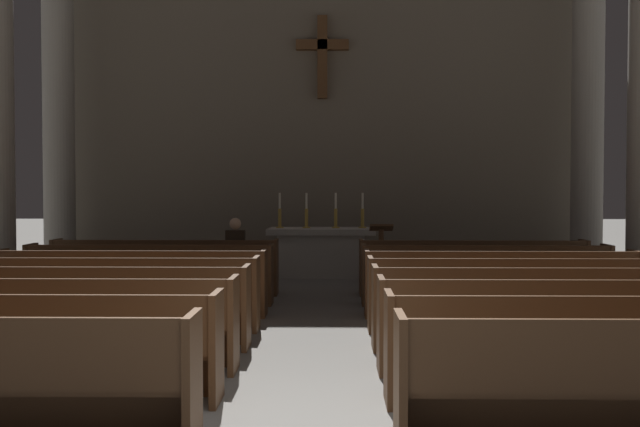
{
  "coord_description": "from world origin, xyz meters",
  "views": [
    {
      "loc": [
        0.26,
        -5.34,
        1.83
      ],
      "look_at": [
        0.0,
        9.15,
        1.35
      ],
      "focal_mm": 42.96,
      "sensor_mm": 36.0,
      "label": 1
    }
  ],
  "objects_px": {
    "pew_right_row_5": "(520,294)",
    "column_left_fourth": "(58,98)",
    "pew_left_row_5": "(109,293)",
    "column_right_fourth": "(588,97)",
    "pew_left_row_8": "(165,267)",
    "pew_right_row_4": "(543,308)",
    "pew_left_row_7": "(150,274)",
    "altar": "(321,251)",
    "pew_right_row_6": "(501,283)",
    "lectern": "(381,256)",
    "pew_left_row_6": "(131,283)",
    "pew_right_row_3": "(574,325)",
    "candlestick_outer_left": "(280,217)",
    "pew_right_row_8": "(472,267)",
    "candlestick_inner_right": "(336,217)",
    "pew_left_row_4": "(80,307)",
    "lone_worshipper": "(236,254)",
    "pew_right_row_2": "(615,349)",
    "pew_right_row_7": "(485,275)",
    "pew_left_row_3": "(43,324)",
    "candlestick_outer_right": "(362,217)",
    "candlestick_inner_left": "(306,217)"
  },
  "relations": [
    {
      "from": "pew_right_row_5",
      "to": "column_left_fourth",
      "type": "bearing_deg",
      "value": 141.82
    },
    {
      "from": "pew_left_row_5",
      "to": "column_right_fourth",
      "type": "distance_m",
      "value": 10.93
    },
    {
      "from": "pew_left_row_8",
      "to": "pew_right_row_4",
      "type": "distance_m",
      "value": 6.86
    },
    {
      "from": "pew_left_row_7",
      "to": "altar",
      "type": "height_order",
      "value": "altar"
    },
    {
      "from": "pew_right_row_6",
      "to": "lectern",
      "type": "distance_m",
      "value": 3.94
    },
    {
      "from": "column_right_fourth",
      "to": "pew_right_row_4",
      "type": "bearing_deg",
      "value": -111.34
    },
    {
      "from": "pew_left_row_6",
      "to": "column_left_fourth",
      "type": "distance_m",
      "value": 6.92
    },
    {
      "from": "pew_left_row_5",
      "to": "column_right_fourth",
      "type": "relative_size",
      "value": 0.5
    },
    {
      "from": "pew_right_row_5",
      "to": "pew_left_row_5",
      "type": "bearing_deg",
      "value": 180.0
    },
    {
      "from": "pew_right_row_6",
      "to": "column_left_fourth",
      "type": "xyz_separation_m",
      "value": [
        -8.2,
        5.35,
        3.26
      ]
    },
    {
      "from": "pew_right_row_3",
      "to": "lectern",
      "type": "relative_size",
      "value": 3.34
    },
    {
      "from": "pew_right_row_4",
      "to": "candlestick_outer_left",
      "type": "height_order",
      "value": "candlestick_outer_left"
    },
    {
      "from": "pew_right_row_8",
      "to": "candlestick_outer_left",
      "type": "distance_m",
      "value": 4.44
    },
    {
      "from": "candlestick_inner_right",
      "to": "pew_left_row_7",
      "type": "bearing_deg",
      "value": -127.91
    },
    {
      "from": "pew_left_row_4",
      "to": "pew_right_row_5",
      "type": "relative_size",
      "value": 1.0
    },
    {
      "from": "pew_left_row_5",
      "to": "lone_worshipper",
      "type": "distance_m",
      "value": 3.56
    },
    {
      "from": "pew_right_row_4",
      "to": "lone_worshipper",
      "type": "relative_size",
      "value": 2.92
    },
    {
      "from": "pew_right_row_2",
      "to": "pew_right_row_6",
      "type": "distance_m",
      "value": 4.41
    },
    {
      "from": "pew_left_row_8",
      "to": "lectern",
      "type": "height_order",
      "value": "lectern"
    },
    {
      "from": "pew_right_row_8",
      "to": "lectern",
      "type": "distance_m",
      "value": 2.07
    },
    {
      "from": "pew_right_row_4",
      "to": "pew_right_row_7",
      "type": "relative_size",
      "value": 1.0
    },
    {
      "from": "pew_left_row_3",
      "to": "candlestick_outer_right",
      "type": "relative_size",
      "value": 5.35
    },
    {
      "from": "pew_left_row_7",
      "to": "pew_right_row_4",
      "type": "height_order",
      "value": "same"
    },
    {
      "from": "lectern",
      "to": "pew_right_row_7",
      "type": "bearing_deg",
      "value": -60.2
    },
    {
      "from": "pew_left_row_8",
      "to": "altar",
      "type": "relative_size",
      "value": 1.75
    },
    {
      "from": "pew_right_row_2",
      "to": "candlestick_outer_left",
      "type": "relative_size",
      "value": 5.35
    },
    {
      "from": "pew_left_row_3",
      "to": "pew_right_row_2",
      "type": "bearing_deg",
      "value": -11.86
    },
    {
      "from": "pew_left_row_6",
      "to": "pew_right_row_5",
      "type": "bearing_deg",
      "value": -11.86
    },
    {
      "from": "pew_left_row_5",
      "to": "pew_right_row_5",
      "type": "xyz_separation_m",
      "value": [
        5.25,
        0.0,
        0.0
      ]
    },
    {
      "from": "pew_left_row_8",
      "to": "column_left_fourth",
      "type": "distance_m",
      "value": 5.41
    },
    {
      "from": "pew_left_row_3",
      "to": "column_right_fourth",
      "type": "relative_size",
      "value": 0.5
    },
    {
      "from": "altar",
      "to": "lone_worshipper",
      "type": "height_order",
      "value": "lone_worshipper"
    },
    {
      "from": "pew_right_row_3",
      "to": "pew_right_row_5",
      "type": "relative_size",
      "value": 1.0
    },
    {
      "from": "pew_left_row_6",
      "to": "pew_right_row_3",
      "type": "distance_m",
      "value": 6.2
    },
    {
      "from": "pew_left_row_3",
      "to": "pew_right_row_8",
      "type": "xyz_separation_m",
      "value": [
        5.25,
        5.51,
        0.0
      ]
    },
    {
      "from": "pew_right_row_2",
      "to": "pew_right_row_6",
      "type": "relative_size",
      "value": 1.0
    },
    {
      "from": "pew_left_row_6",
      "to": "pew_right_row_8",
      "type": "height_order",
      "value": "same"
    },
    {
      "from": "pew_right_row_3",
      "to": "pew_left_row_4",
      "type": "bearing_deg",
      "value": 168.14
    },
    {
      "from": "pew_left_row_6",
      "to": "pew_right_row_7",
      "type": "distance_m",
      "value": 5.36
    },
    {
      "from": "pew_right_row_6",
      "to": "pew_right_row_7",
      "type": "xyz_separation_m",
      "value": [
        0.0,
        1.1,
        0.0
      ]
    },
    {
      "from": "pew_left_row_3",
      "to": "altar",
      "type": "height_order",
      "value": "altar"
    },
    {
      "from": "pew_left_row_8",
      "to": "pew_right_row_7",
      "type": "relative_size",
      "value": 1.0
    },
    {
      "from": "candlestick_inner_left",
      "to": "pew_right_row_3",
      "type": "bearing_deg",
      "value": -70.29
    },
    {
      "from": "pew_left_row_6",
      "to": "column_left_fourth",
      "type": "xyz_separation_m",
      "value": [
        -2.95,
        5.35,
        3.26
      ]
    },
    {
      "from": "pew_right_row_2",
      "to": "pew_right_row_5",
      "type": "xyz_separation_m",
      "value": [
        0.0,
        3.31,
        0.0
      ]
    },
    {
      "from": "pew_left_row_7",
      "to": "candlestick_inner_right",
      "type": "distance_m",
      "value": 4.82
    },
    {
      "from": "pew_right_row_5",
      "to": "pew_right_row_7",
      "type": "bearing_deg",
      "value": 90.0
    },
    {
      "from": "pew_left_row_8",
      "to": "pew_right_row_3",
      "type": "distance_m",
      "value": 7.61
    },
    {
      "from": "pew_right_row_7",
      "to": "pew_left_row_7",
      "type": "bearing_deg",
      "value": 180.0
    },
    {
      "from": "pew_right_row_3",
      "to": "column_left_fourth",
      "type": "xyz_separation_m",
      "value": [
        -8.2,
        8.65,
        3.26
      ]
    }
  ]
}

